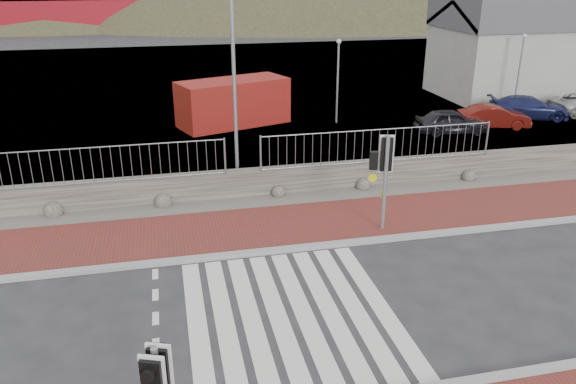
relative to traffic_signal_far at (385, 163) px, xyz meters
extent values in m
plane|color=#28282B|center=(-3.60, -3.66, -2.13)|extent=(220.00, 220.00, 0.00)
cube|color=maroon|center=(-3.60, 0.84, -2.09)|extent=(40.00, 3.00, 0.08)
cube|color=gray|center=(-3.60, -0.66, -2.08)|extent=(40.00, 0.25, 0.12)
cube|color=silver|center=(-5.70, -3.66, -2.13)|extent=(0.42, 5.60, 0.01)
cube|color=silver|center=(-5.10, -3.66, -2.13)|extent=(0.42, 5.60, 0.01)
cube|color=silver|center=(-4.50, -3.66, -2.13)|extent=(0.42, 5.60, 0.01)
cube|color=silver|center=(-3.90, -3.66, -2.13)|extent=(0.42, 5.60, 0.01)
cube|color=silver|center=(-3.30, -3.66, -2.13)|extent=(0.42, 5.60, 0.01)
cube|color=silver|center=(-2.70, -3.66, -2.13)|extent=(0.42, 5.60, 0.01)
cube|color=silver|center=(-2.10, -3.66, -2.13)|extent=(0.42, 5.60, 0.01)
cube|color=silver|center=(-1.50, -3.66, -2.13)|extent=(0.42, 5.60, 0.01)
cube|color=#59544C|center=(-3.60, 2.84, -2.10)|extent=(40.00, 1.50, 0.06)
cube|color=#403B34|center=(-3.60, 3.64, -1.68)|extent=(40.00, 0.60, 0.90)
cylinder|color=gray|center=(-8.40, 3.49, -0.03)|extent=(8.40, 0.04, 0.04)
cylinder|color=gray|center=(-4.20, 3.49, -0.63)|extent=(0.07, 0.07, 1.20)
cylinder|color=gray|center=(1.20, 3.49, -0.03)|extent=(8.40, 0.04, 0.04)
cylinder|color=gray|center=(-3.00, 3.49, -0.63)|extent=(0.07, 0.07, 1.20)
cylinder|color=gray|center=(5.40, 3.49, -0.63)|extent=(0.07, 0.07, 1.20)
cube|color=#4C4C4F|center=(-3.60, 24.24, -2.13)|extent=(120.00, 40.00, 0.50)
cube|color=#3F4C54|center=(-3.60, 59.24, -2.13)|extent=(220.00, 50.00, 0.05)
cube|color=#9E9E99|center=(16.40, 16.24, -0.13)|extent=(12.00, 6.00, 4.00)
cube|color=#4C4C51|center=(16.40, 16.24, 2.77)|extent=(12.20, 6.20, 1.80)
ellipsoid|color=#30331E|center=(-18.60, 84.24, -22.13)|extent=(106.40, 68.40, 76.00)
ellipsoid|color=#30331E|center=(26.40, 84.24, -28.13)|extent=(140.00, 90.00, 100.00)
ellipsoid|color=#30331E|center=(71.40, 84.24, -22.13)|extent=(112.00, 72.00, 80.00)
cube|color=black|center=(-6.42, -7.70, -0.07)|extent=(0.42, 0.34, 0.96)
cylinder|color=gray|center=(0.04, -0.01, -0.66)|extent=(0.12, 0.12, 2.95)
cube|color=#C7B60B|center=(0.04, -0.01, -1.03)|extent=(0.16, 0.12, 0.23)
cube|color=black|center=(0.04, -0.01, 0.24)|extent=(0.47, 0.34, 1.11)
sphere|color=#0CE53F|center=(0.04, -0.01, -0.08)|extent=(0.16, 0.16, 0.16)
cube|color=black|center=(-0.32, 0.08, 0.08)|extent=(0.26, 0.22, 0.53)
cylinder|color=gray|center=(-3.68, 4.44, 1.53)|extent=(0.13, 0.13, 7.33)
cube|color=maroon|center=(-2.68, 13.06, -1.02)|extent=(5.76, 3.87, 2.22)
imported|color=black|center=(7.10, 9.24, -1.56)|extent=(3.47, 1.67, 1.14)
imported|color=#54100C|center=(9.59, 9.64, -1.58)|extent=(3.55, 1.87, 1.11)
imported|color=#161A45|center=(12.33, 10.89, -1.55)|extent=(4.31, 2.72, 1.16)
camera|label=1|loc=(-6.01, -14.17, 5.22)|focal=35.00mm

